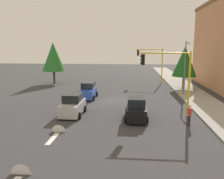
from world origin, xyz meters
TOP-DOWN VIEW (x-y plane):
  - ground_plane at (0.00, 0.00)m, footprint 120.00×120.00m
  - sidewalk_kerb at (-5.00, 10.50)m, footprint 80.00×4.00m
  - lane_arrow_near at (11.51, -3.00)m, footprint 2.40×1.10m
  - traffic_signal_far_left at (-14.00, 5.74)m, footprint 0.36×4.59m
  - traffic_signal_near_left at (6.00, 5.73)m, footprint 0.36×4.59m
  - street_lamp_curbside at (-3.61, 9.20)m, footprint 2.15×0.28m
  - tree_roadside_mid at (-8.00, 10.00)m, footprint 3.52×3.52m
  - tree_opposite_side at (-12.00, -11.00)m, footprint 3.85×3.85m
  - car_silver at (6.43, -3.06)m, footprint 3.89×2.07m
  - car_blue at (-0.93, -2.98)m, footprint 4.06×1.99m
  - car_black at (7.19, 2.83)m, footprint 4.18×1.97m
  - pedestrian_crossing at (8.64, 7.05)m, footprint 0.40×0.24m

SIDE VIEW (x-z plane):
  - ground_plane at x=0.00m, z-range 0.00..0.00m
  - lane_arrow_near at x=11.51m, z-range -0.54..0.56m
  - sidewalk_kerb at x=-5.00m, z-range 0.00..0.15m
  - car_blue at x=-0.93m, z-range -0.09..1.88m
  - car_silver at x=6.43m, z-range -0.09..1.88m
  - car_black at x=7.19m, z-range -0.09..1.88m
  - pedestrian_crossing at x=8.64m, z-range 0.06..1.76m
  - traffic_signal_near_left at x=6.00m, z-range 1.21..7.09m
  - tree_roadside_mid at x=-8.00m, z-range 0.98..7.39m
  - traffic_signal_far_left at x=-14.00m, z-range 1.23..7.21m
  - street_lamp_curbside at x=-3.61m, z-range 0.85..7.85m
  - tree_opposite_side at x=-12.00m, z-range 1.09..8.11m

